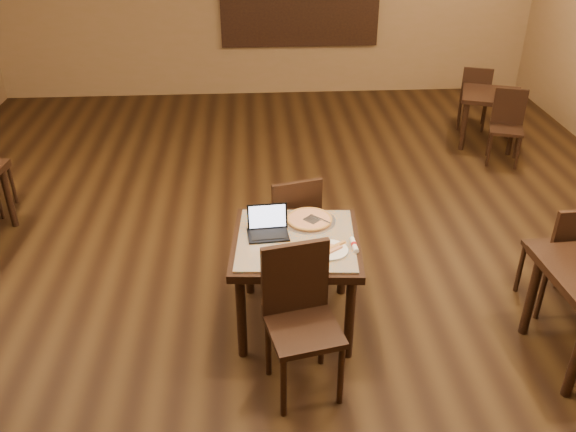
{
  "coord_description": "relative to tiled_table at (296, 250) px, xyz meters",
  "views": [
    {
      "loc": [
        -0.28,
        -4.27,
        3.1
      ],
      "look_at": [
        -0.02,
        -0.38,
        0.85
      ],
      "focal_mm": 38.0,
      "sensor_mm": 36.0,
      "label": 1
    }
  ],
  "objects": [
    {
      "name": "pizza_pan",
      "position": [
        0.12,
        0.24,
        0.11
      ],
      "size": [
        0.4,
        0.4,
        0.01
      ],
      "primitive_type": "cylinder",
      "color": "silver",
      "rests_on": "tiled_table"
    },
    {
      "name": "spatula",
      "position": [
        0.14,
        0.22,
        0.13
      ],
      "size": [
        0.26,
        0.26,
        0.01
      ],
      "primitive_type": "cube",
      "rotation": [
        0.0,
        0.0,
        0.78
      ],
      "color": "silver",
      "rests_on": "pizza_whole"
    },
    {
      "name": "tiled_table",
      "position": [
        0.0,
        0.0,
        0.0
      ],
      "size": [
        0.99,
        0.99,
        0.76
      ],
      "rotation": [
        0.0,
        0.0,
        -0.08
      ],
      "color": "black",
      "rests_on": "ground"
    },
    {
      "name": "plate",
      "position": [
        0.22,
        -0.18,
        0.11
      ],
      "size": [
        0.26,
        0.26,
        0.01
      ],
      "primitive_type": "cylinder",
      "color": "white",
      "rests_on": "tiled_table"
    },
    {
      "name": "pizza_whole",
      "position": [
        0.12,
        0.24,
        0.12
      ],
      "size": [
        0.35,
        0.35,
        0.02
      ],
      "color": "#D0B68B",
      "rests_on": "pizza_pan"
    },
    {
      "name": "ground",
      "position": [
        -0.02,
        0.56,
        -0.66
      ],
      "size": [
        10.0,
        10.0,
        0.0
      ],
      "primitive_type": "plane",
      "color": "black",
      "rests_on": "ground"
    },
    {
      "name": "napkin_roll",
      "position": [
        0.4,
        -0.14,
        0.12
      ],
      "size": [
        0.04,
        0.17,
        0.04
      ],
      "rotation": [
        0.0,
        0.0,
        0.03
      ],
      "color": "white",
      "rests_on": "tiled_table"
    },
    {
      "name": "other_table_a_chair_near",
      "position": [
        2.72,
        2.86,
        -0.18
      ],
      "size": [
        0.47,
        0.47,
        0.86
      ],
      "rotation": [
        0.0,
        0.0,
        -0.34
      ],
      "color": "black",
      "rests_on": "ground"
    },
    {
      "name": "chair_main_far",
      "position": [
        0.02,
        0.62,
        -0.12
      ],
      "size": [
        0.51,
        0.51,
        0.96
      ],
      "rotation": [
        0.0,
        0.0,
        3.4
      ],
      "color": "black",
      "rests_on": "ground"
    },
    {
      "name": "other_table_c_chair_far",
      "position": [
        2.07,
        0.02,
        -0.11
      ],
      "size": [
        0.44,
        0.44,
        0.97
      ],
      "rotation": [
        0.0,
        0.0,
        3.2
      ],
      "color": "black",
      "rests_on": "ground"
    },
    {
      "name": "laptop",
      "position": [
        -0.2,
        0.1,
        0.16
      ],
      "size": [
        0.31,
        0.25,
        0.2
      ],
      "rotation": [
        0.0,
        0.0,
        0.08
      ],
      "color": "black",
      "rests_on": "tiled_table"
    },
    {
      "name": "other_table_a_chair_far",
      "position": [
        2.67,
        3.87,
        -0.18
      ],
      "size": [
        0.47,
        0.47,
        0.86
      ],
      "rotation": [
        0.0,
        0.0,
        2.81
      ],
      "color": "black",
      "rests_on": "ground"
    },
    {
      "name": "pizza_slice",
      "position": [
        0.22,
        -0.18,
        0.13
      ],
      "size": [
        0.27,
        0.27,
        0.02
      ],
      "primitive_type": null,
      "rotation": [
        0.0,
        0.0,
        0.62
      ],
      "color": "#D0B68B",
      "rests_on": "plate"
    },
    {
      "name": "other_table_a",
      "position": [
        2.69,
        3.36,
        -0.11
      ],
      "size": [
        0.9,
        0.9,
        0.66
      ],
      "rotation": [
        0.0,
        0.0,
        -0.34
      ],
      "color": "black",
      "rests_on": "ground"
    },
    {
      "name": "chair_main_near",
      "position": [
        -0.02,
        -0.61,
        -0.07
      ],
      "size": [
        0.54,
        0.54,
        1.04
      ],
      "rotation": [
        0.0,
        0.0,
        0.22
      ],
      "color": "black",
      "rests_on": "ground"
    }
  ]
}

